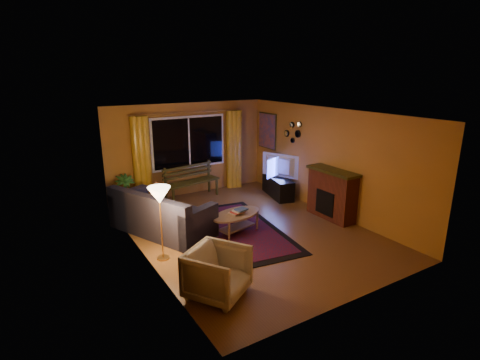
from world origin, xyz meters
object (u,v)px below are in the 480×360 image
bench (192,190)px  floor_lamp (161,224)px  sofa (162,211)px  armchair (217,271)px  coffee_table (237,223)px  tv_console (278,187)px

bench → floor_lamp: bearing=-133.1°
sofa → armchair: size_ratio=2.70×
coffee_table → tv_console: tv_console is taller
sofa → bench: bearing=25.3°
armchair → coffee_table: size_ratio=0.71×
bench → floor_lamp: floor_lamp is taller
sofa → coffee_table: size_ratio=1.93×
floor_lamp → coffee_table: bearing=10.1°
armchair → bench: bearing=37.1°
bench → tv_console: (2.09, -1.03, 0.03)m
floor_lamp → tv_console: size_ratio=1.07×
bench → coffee_table: 2.52m
coffee_table → armchair: bearing=-127.7°
bench → floor_lamp: (-1.86, -2.82, 0.45)m
bench → tv_console: size_ratio=1.21×
sofa → tv_console: 3.59m
tv_console → armchair: bearing=-123.5°
sofa → coffee_table: (1.33, -0.85, -0.25)m
sofa → tv_console: bearing=-13.5°
bench → tv_console: tv_console is taller
floor_lamp → sofa: bearing=70.2°
bench → coffee_table: bearing=-102.4°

